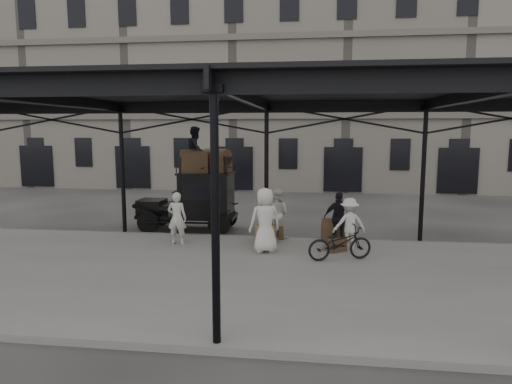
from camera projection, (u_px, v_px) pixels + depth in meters
ground at (259, 257)px, 13.43m from camera, size 120.00×120.00×0.00m
platform at (249, 275)px, 11.46m from camera, size 28.00×8.00×0.15m
canopy at (250, 93)px, 11.12m from camera, size 22.50×9.00×4.74m
building_frontage at (292, 79)px, 30.16m from camera, size 64.00×8.00×14.00m
taxi at (198, 198)px, 16.72m from camera, size 3.65×1.55×2.18m
porter_left at (177, 218)px, 14.20m from camera, size 0.60×0.39×1.65m
porter_midleft at (277, 213)px, 15.02m from camera, size 0.96×0.85×1.65m
porter_centre at (265, 220)px, 13.27m from camera, size 1.10×0.94×1.90m
porter_official at (339, 218)px, 14.29m from camera, size 1.02×0.58×1.63m
porter_right at (349, 224)px, 13.63m from camera, size 1.11×0.81×1.55m
bicycle at (340, 243)px, 12.51m from camera, size 1.92×1.17×0.95m
porter_roof at (196, 149)px, 16.39m from camera, size 0.67×0.84×1.65m
steamer_trunk_roof_near at (194, 163)px, 16.31m from camera, size 1.08×0.88×0.68m
steamer_trunk_roof_far at (217, 162)px, 16.66m from camera, size 1.12×0.94×0.70m
steamer_trunk_platform at (335, 231)px, 14.66m from camera, size 0.86×0.54×0.62m
wicker_hamper at (265, 235)px, 14.44m from camera, size 0.68×0.56×0.50m
suitcase_upright at (280, 231)px, 15.09m from camera, size 0.28×0.62×0.45m
suitcase_flat at (338, 245)px, 13.34m from camera, size 0.59×0.45×0.40m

